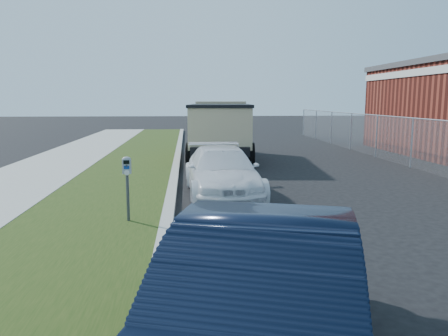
{
  "coord_description": "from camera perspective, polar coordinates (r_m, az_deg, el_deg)",
  "views": [
    {
      "loc": [
        -2.18,
        -8.24,
        2.45
      ],
      "look_at": [
        -1.4,
        1.0,
        1.0
      ],
      "focal_mm": 35.0,
      "sensor_mm": 36.0,
      "label": 1
    }
  ],
  "objects": [
    {
      "name": "white_wagon",
      "position": [
        11.13,
        -0.25,
        -0.56
      ],
      "size": [
        1.95,
        4.39,
        1.25
      ],
      "primitive_type": "imported",
      "rotation": [
        0.0,
        0.0,
        0.05
      ],
      "color": "white",
      "rests_on": "ground"
    },
    {
      "name": "chainlink_fence",
      "position": [
        17.34,
        23.4,
        4.22
      ],
      "size": [
        0.06,
        30.06,
        30.0
      ],
      "color": "slate",
      "rests_on": "ground"
    },
    {
      "name": "navy_sedan",
      "position": [
        3.78,
        4.76,
        -18.24
      ],
      "size": [
        2.71,
        4.67,
        1.45
      ],
      "primitive_type": "imported",
      "rotation": [
        0.0,
        0.0,
        -0.28
      ],
      "color": "black",
      "rests_on": "ground"
    },
    {
      "name": "streetside",
      "position": [
        11.05,
        -22.61,
        -4.26
      ],
      "size": [
        6.12,
        50.0,
        0.15
      ],
      "color": "gray",
      "rests_on": "ground"
    },
    {
      "name": "parking_meter",
      "position": [
        8.55,
        -12.55,
        -0.86
      ],
      "size": [
        0.18,
        0.13,
        1.26
      ],
      "rotation": [
        0.0,
        0.0,
        0.06
      ],
      "color": "#3F4247",
      "rests_on": "ground"
    },
    {
      "name": "ground",
      "position": [
        8.87,
        9.68,
        -7.28
      ],
      "size": [
        120.0,
        120.0,
        0.0
      ],
      "primitive_type": "plane",
      "color": "black",
      "rests_on": "ground"
    },
    {
      "name": "dump_truck",
      "position": [
        18.12,
        -0.44,
        5.37
      ],
      "size": [
        2.87,
        6.27,
        2.39
      ],
      "rotation": [
        0.0,
        0.0,
        -0.08
      ],
      "color": "black",
      "rests_on": "ground"
    }
  ]
}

